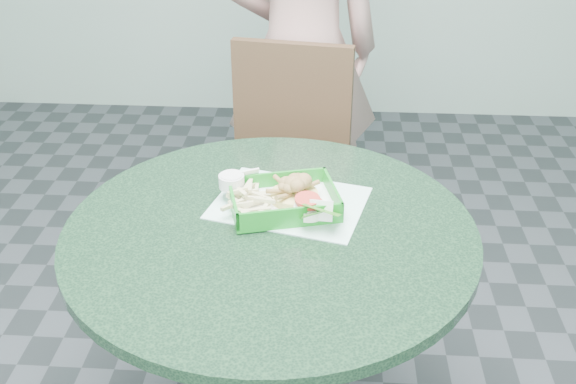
# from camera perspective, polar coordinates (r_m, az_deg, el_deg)

# --- Properties ---
(cafe_table) EXTENTS (0.97, 0.97, 0.75)m
(cafe_table) POSITION_cam_1_polar(r_m,az_deg,el_deg) (1.69, -1.43, -8.33)
(cafe_table) COLOR black
(cafe_table) RESTS_ON floor
(dining_chair) EXTENTS (0.42, 0.42, 0.93)m
(dining_chair) POSITION_cam_1_polar(r_m,az_deg,el_deg) (2.38, 0.18, 2.63)
(dining_chair) COLOR #3F2C1D
(dining_chair) RESTS_ON floor
(diner_person) EXTENTS (0.71, 0.52, 1.80)m
(diner_person) POSITION_cam_1_polar(r_m,az_deg,el_deg) (2.56, 1.19, 13.45)
(diner_person) COLOR tan
(diner_person) RESTS_ON floor
(placemat) EXTENTS (0.42, 0.35, 0.00)m
(placemat) POSITION_cam_1_polar(r_m,az_deg,el_deg) (1.68, 0.13, -1.51)
(placemat) COLOR #BEF1E6
(placemat) RESTS_ON cafe_table
(food_basket) EXTENTS (0.25, 0.19, 0.05)m
(food_basket) POSITION_cam_1_polar(r_m,az_deg,el_deg) (1.65, -0.39, -1.54)
(food_basket) COLOR #168722
(food_basket) RESTS_ON placemat
(crab_sandwich) EXTENTS (0.12, 0.12, 0.07)m
(crab_sandwich) POSITION_cam_1_polar(r_m,az_deg,el_deg) (1.64, 0.68, -0.36)
(crab_sandwich) COLOR #CFBB69
(crab_sandwich) RESTS_ON food_basket
(fries_pile) EXTENTS (0.12, 0.13, 0.04)m
(fries_pile) POSITION_cam_1_polar(r_m,az_deg,el_deg) (1.65, -3.17, -0.65)
(fries_pile) COLOR beige
(fries_pile) RESTS_ON food_basket
(sauce_ramekin) EXTENTS (0.06, 0.06, 0.04)m
(sauce_ramekin) POSITION_cam_1_polar(r_m,az_deg,el_deg) (1.71, -4.12, 0.90)
(sauce_ramekin) COLOR white
(sauce_ramekin) RESTS_ON food_basket
(garnish_cup) EXTENTS (0.11, 0.10, 0.04)m
(garnish_cup) POSITION_cam_1_polar(r_m,az_deg,el_deg) (1.57, 1.48, -2.24)
(garnish_cup) COLOR white
(garnish_cup) RESTS_ON food_basket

